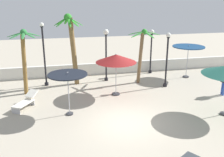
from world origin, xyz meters
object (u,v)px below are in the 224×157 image
Objects in this scene: palm_tree_0 at (142,49)px; lamp_post_2 at (151,47)px; palm_tree_1 at (72,42)px; palm_tree_2 at (24,52)px; patio_umbrella_2 at (188,48)px; lamp_post_0 at (167,57)px; guest_1 at (224,80)px; lamp_post_1 at (44,54)px; patio_umbrella_1 at (68,77)px; lamp_post_3 at (106,48)px; patio_umbrella_3 at (116,59)px; lounge_chair_0 at (26,101)px.

palm_tree_0 is 2.64m from lamp_post_2.
palm_tree_1 reaches higher than lamp_post_2.
lamp_post_2 is at bearing 15.87° from palm_tree_2.
lamp_post_2 is (-2.36, 1.73, -0.13)m from patio_umbrella_2.
patio_umbrella_2 is at bearing -36.22° from lamp_post_2.
lamp_post_0 is 3.95m from guest_1.
guest_1 is at bearing -21.51° from lamp_post_1.
lamp_post_1 is (-1.33, 5.16, 0.18)m from patio_umbrella_1.
palm_tree_1 is 1.30× the size of lamp_post_3.
palm_tree_0 is 6.90m from lamp_post_1.
lamp_post_2 is 2.10× the size of guest_1.
palm_tree_1 reaches higher than lamp_post_3.
lamp_post_2 reaches higher than patio_umbrella_1.
lamp_post_2 is (7.06, 6.47, 0.03)m from patio_umbrella_1.
lamp_post_0 reaches higher than guest_1.
palm_tree_0 is 0.78× the size of palm_tree_1.
patio_umbrella_2 is 0.58× the size of lamp_post_1.
lamp_post_1 is at bearing -178.16° from lamp_post_3.
lamp_post_2 reaches higher than guest_1.
lamp_post_0 is 0.86× the size of lamp_post_1.
patio_umbrella_3 is 0.70× the size of lamp_post_3.
palm_tree_1 is 1.40× the size of lamp_post_2.
palm_tree_2 reaches higher than patio_umbrella_1.
lamp_post_3 is at bearing 158.81° from palm_tree_0.
patio_umbrella_1 is 9.99m from guest_1.
palm_tree_1 is at bearing 162.60° from lamp_post_0.
lamp_post_3 is (2.48, 0.25, -0.63)m from palm_tree_1.
palm_tree_2 is at bearing -129.46° from lamp_post_1.
lamp_post_2 is 10.87m from lounge_chair_0.
lamp_post_0 reaches higher than patio_umbrella_3.
lamp_post_3 is at bearing 1.84° from lamp_post_1.
patio_umbrella_2 is 8.85m from palm_tree_1.
lamp_post_0 is 2.23× the size of guest_1.
palm_tree_0 is (2.38, 2.05, 0.13)m from patio_umbrella_3.
patio_umbrella_2 is at bearing 33.75° from lamp_post_0.
patio_umbrella_1 is 4.55m from palm_tree_2.
patio_umbrella_1 is 6.15m from lamp_post_3.
palm_tree_0 is at bearing 137.50° from lamp_post_0.
palm_tree_2 is 5.79m from lamp_post_3.
patio_umbrella_1 is 0.61× the size of palm_tree_0.
lounge_chair_0 is (-7.93, -2.91, -2.15)m from palm_tree_0.
lamp_post_3 is (-3.83, 2.23, 0.32)m from lamp_post_0.
palm_tree_0 is 2.30× the size of guest_1.
lamp_post_1 is 4.43m from lamp_post_3.
lamp_post_1 is 2.60× the size of guest_1.
palm_tree_1 is 1.32× the size of lamp_post_0.
lamp_post_0 is (3.78, 0.76, -0.25)m from patio_umbrella_3.
palm_tree_2 is 2.28× the size of lounge_chair_0.
lamp_post_2 is at bearing 87.68° from lamp_post_0.
patio_umbrella_3 is 5.97m from lounge_chair_0.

